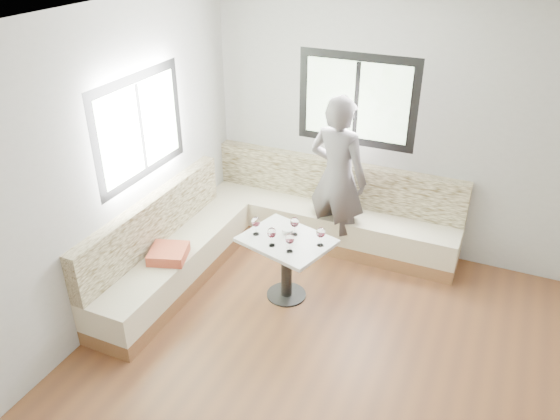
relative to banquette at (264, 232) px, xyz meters
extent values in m
cube|color=brown|center=(1.59, -1.63, -0.33)|extent=(5.00, 5.00, 0.01)
cube|color=white|center=(1.59, -1.63, 2.47)|extent=(5.00, 5.00, 0.01)
cube|color=#B7B7B2|center=(1.59, 0.87, 1.07)|extent=(5.00, 0.01, 2.80)
cube|color=#B7B7B2|center=(-0.91, -1.63, 1.07)|extent=(0.01, 5.00, 2.80)
cube|color=black|center=(0.69, 0.86, 1.32)|extent=(1.30, 0.02, 1.00)
cube|color=black|center=(-0.90, -0.73, 1.32)|extent=(0.02, 1.30, 1.00)
cube|color=#8E5E38|center=(0.54, 0.59, -0.25)|extent=(2.90, 0.55, 0.16)
cube|color=#F1E7C2|center=(0.54, 0.59, -0.03)|extent=(2.90, 0.55, 0.29)
cube|color=beige|center=(0.54, 0.80, 0.37)|extent=(2.90, 0.14, 0.50)
cube|color=#8E5E38|center=(-0.64, -0.81, -0.25)|extent=(0.55, 2.25, 0.16)
cube|color=#F1E7C2|center=(-0.64, -0.81, -0.03)|extent=(0.55, 2.25, 0.29)
cube|color=beige|center=(-0.84, -0.81, 0.37)|extent=(0.14, 2.25, 0.50)
cube|color=#BB4638|center=(-0.55, -0.98, 0.17)|extent=(0.44, 0.44, 0.10)
cylinder|color=black|center=(0.49, -0.52, -0.32)|extent=(0.40, 0.40, 0.02)
cylinder|color=black|center=(0.49, -0.52, -0.02)|extent=(0.11, 0.11, 0.63)
cube|color=silver|center=(0.49, -0.52, 0.32)|extent=(0.95, 0.83, 0.04)
imported|color=#534D4F|center=(0.65, 0.46, 0.58)|extent=(0.74, 0.56, 1.82)
cylinder|color=white|center=(0.45, -0.41, 0.36)|extent=(0.11, 0.11, 0.05)
sphere|color=black|center=(0.46, -0.40, 0.37)|extent=(0.02, 0.02, 0.02)
sphere|color=black|center=(0.43, -0.40, 0.37)|extent=(0.02, 0.02, 0.02)
sphere|color=black|center=(0.45, -0.42, 0.37)|extent=(0.02, 0.02, 0.02)
cylinder|color=white|center=(0.18, -0.56, 0.34)|extent=(0.06, 0.06, 0.01)
cylinder|color=white|center=(0.18, -0.56, 0.38)|extent=(0.01, 0.01, 0.08)
ellipsoid|color=white|center=(0.18, -0.56, 0.47)|extent=(0.09, 0.09, 0.10)
cylinder|color=#410710|center=(0.18, -0.56, 0.45)|extent=(0.06, 0.06, 0.02)
cylinder|color=white|center=(0.41, -0.68, 0.34)|extent=(0.06, 0.06, 0.01)
cylinder|color=white|center=(0.41, -0.68, 0.38)|extent=(0.01, 0.01, 0.08)
ellipsoid|color=white|center=(0.41, -0.68, 0.47)|extent=(0.09, 0.09, 0.10)
cylinder|color=#410710|center=(0.41, -0.68, 0.45)|extent=(0.06, 0.06, 0.02)
cylinder|color=white|center=(0.60, -0.71, 0.34)|extent=(0.06, 0.06, 0.01)
cylinder|color=white|center=(0.60, -0.71, 0.38)|extent=(0.01, 0.01, 0.08)
ellipsoid|color=white|center=(0.60, -0.71, 0.47)|extent=(0.09, 0.09, 0.10)
cylinder|color=#410710|center=(0.60, -0.71, 0.45)|extent=(0.06, 0.06, 0.02)
cylinder|color=white|center=(0.52, -0.41, 0.34)|extent=(0.06, 0.06, 0.01)
cylinder|color=white|center=(0.52, -0.41, 0.38)|extent=(0.01, 0.01, 0.08)
ellipsoid|color=white|center=(0.52, -0.41, 0.47)|extent=(0.09, 0.09, 0.10)
cylinder|color=#410710|center=(0.52, -0.41, 0.45)|extent=(0.06, 0.06, 0.02)
cylinder|color=white|center=(0.82, -0.49, 0.34)|extent=(0.06, 0.06, 0.01)
cylinder|color=white|center=(0.82, -0.49, 0.38)|extent=(0.01, 0.01, 0.08)
ellipsoid|color=white|center=(0.82, -0.49, 0.47)|extent=(0.09, 0.09, 0.10)
cylinder|color=#410710|center=(0.82, -0.49, 0.45)|extent=(0.06, 0.06, 0.02)
camera|label=1|loc=(2.22, -4.56, 3.08)|focal=35.00mm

